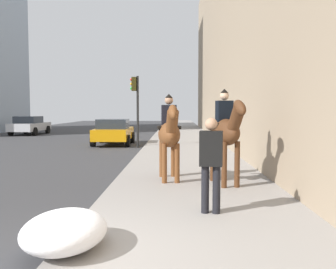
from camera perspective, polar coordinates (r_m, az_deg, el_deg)
The scene contains 8 objects.
sidewalk_slab at distance 4.89m, azimuth 6.60°, elevation -19.16°, with size 120.00×4.11×0.12m, color gray.
mounted_horse_near at distance 9.73m, azimuth 0.21°, elevation 0.24°, with size 2.15×0.73×2.25m.
mounted_horse_far at distance 9.27m, azimuth 8.77°, elevation 0.57°, with size 2.13×0.85×2.35m.
pedestrian_greeting at distance 6.68m, azimuth 6.55°, elevation -3.68°, with size 0.32×0.44×1.70m.
car_near_lane at distance 31.26m, azimuth -20.29°, elevation 1.34°, with size 4.30×2.14×1.44m.
car_mid_lane at distance 21.07m, azimuth -8.26°, elevation 0.44°, with size 3.94×2.09×1.44m.
traffic_light_near_curb at distance 19.21m, azimuth -4.90°, elevation 5.29°, with size 0.20×0.44×3.66m.
snow_pile_near at distance 5.29m, azimuth -15.42°, elevation -13.89°, with size 1.43×1.10×0.50m, color white.
Camera 1 is at (-4.48, -1.62, 1.97)m, focal length 40.13 mm.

